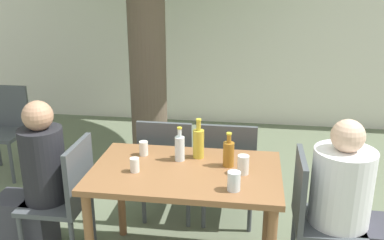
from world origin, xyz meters
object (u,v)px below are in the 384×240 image
(patio_chair_3, at_px, (228,167))
(patio_chair_4, at_px, (5,125))
(person_seated_0, at_px, (35,190))
(amber_bottle_1, at_px, (229,153))
(oil_cruet_0, at_px, (198,143))
(drinking_glass_2, at_px, (243,165))
(patio_chair_1, at_px, (315,212))
(drinking_glass_0, at_px, (144,148))
(water_bottle_2, at_px, (180,148))
(person_seated_1, at_px, (352,214))
(patio_chair_2, at_px, (168,163))
(drinking_glass_1, at_px, (234,181))
(drinking_glass_3, at_px, (135,165))
(patio_chair_0, at_px, (66,194))
(dining_table_front, at_px, (186,183))

(patio_chair_3, height_order, patio_chair_4, same)
(person_seated_0, relative_size, amber_bottle_1, 5.02)
(patio_chair_4, bearing_deg, patio_chair_3, -16.33)
(patio_chair_4, bearing_deg, person_seated_0, -52.32)
(oil_cruet_0, relative_size, drinking_glass_2, 2.28)
(oil_cruet_0, height_order, amber_bottle_1, oil_cruet_0)
(patio_chair_1, height_order, drinking_glass_0, patio_chair_1)
(patio_chair_4, relative_size, water_bottle_2, 3.74)
(patio_chair_1, xyz_separation_m, drinking_glass_2, (-0.49, -0.01, 0.31))
(patio_chair_4, distance_m, person_seated_1, 3.50)
(patio_chair_2, bearing_deg, water_bottle_2, 111.48)
(patio_chair_1, bearing_deg, drinking_glass_1, 114.59)
(drinking_glass_0, bearing_deg, amber_bottle_1, -9.22)
(person_seated_0, relative_size, drinking_glass_3, 12.62)
(patio_chair_1, distance_m, drinking_glass_2, 0.58)
(patio_chair_3, height_order, water_bottle_2, water_bottle_2)
(patio_chair_4, distance_m, drinking_glass_2, 2.87)
(drinking_glass_3, bearing_deg, patio_chair_0, 171.64)
(patio_chair_0, relative_size, drinking_glass_0, 8.89)
(drinking_glass_1, height_order, drinking_glass_2, drinking_glass_2)
(drinking_glass_2, distance_m, drinking_glass_3, 0.71)
(patio_chair_1, bearing_deg, drinking_glass_2, 90.79)
(water_bottle_2, distance_m, drinking_glass_0, 0.28)
(patio_chair_4, bearing_deg, dining_table_front, -31.90)
(oil_cruet_0, bearing_deg, person_seated_0, -169.62)
(oil_cruet_0, height_order, drinking_glass_0, oil_cruet_0)
(patio_chair_0, bearing_deg, amber_bottle_1, 94.90)
(patio_chair_4, bearing_deg, drinking_glass_2, -27.95)
(patio_chair_3, height_order, drinking_glass_2, patio_chair_3)
(patio_chair_1, xyz_separation_m, amber_bottle_1, (-0.59, 0.10, 0.34))
(patio_chair_0, height_order, patio_chair_1, same)
(drinking_glass_0, bearing_deg, drinking_glass_1, -33.38)
(water_bottle_2, height_order, drinking_glass_0, water_bottle_2)
(drinking_glass_0, distance_m, drinking_glass_3, 0.28)
(drinking_glass_1, xyz_separation_m, drinking_glass_2, (0.05, 0.24, 0.00))
(person_seated_1, bearing_deg, patio_chair_2, 65.13)
(drinking_glass_0, bearing_deg, person_seated_0, -165.54)
(drinking_glass_0, xyz_separation_m, drinking_glass_3, (0.01, -0.28, -0.00))
(patio_chair_1, relative_size, amber_bottle_1, 3.81)
(oil_cruet_0, xyz_separation_m, drinking_glass_3, (-0.39, -0.29, -0.06))
(patio_chair_3, xyz_separation_m, drinking_glass_0, (-0.59, -0.43, 0.30))
(patio_chair_2, distance_m, patio_chair_3, 0.51)
(patio_chair_1, relative_size, patio_chair_3, 1.00)
(patio_chair_0, relative_size, drinking_glass_3, 9.58)
(dining_table_front, height_order, patio_chair_1, patio_chair_1)
(patio_chair_1, xyz_separation_m, person_seated_1, (0.23, -0.00, 0.01))
(dining_table_front, height_order, patio_chair_2, patio_chair_2)
(person_seated_0, bearing_deg, drinking_glass_3, 84.19)
(person_seated_0, bearing_deg, oil_cruet_0, 100.38)
(patio_chair_0, relative_size, water_bottle_2, 3.74)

